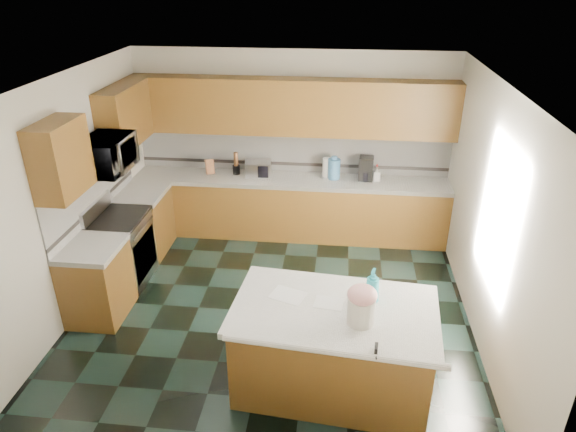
# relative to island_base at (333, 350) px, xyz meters

# --- Properties ---
(floor) EXTENTS (4.60, 4.60, 0.00)m
(floor) POSITION_rel_island_base_xyz_m (-0.74, 1.09, -0.43)
(floor) COLOR black
(floor) RESTS_ON ground
(ceiling) EXTENTS (4.60, 4.60, 0.00)m
(ceiling) POSITION_rel_island_base_xyz_m (-0.74, 1.09, 2.27)
(ceiling) COLOR white
(ceiling) RESTS_ON ground
(wall_back) EXTENTS (4.60, 0.04, 2.70)m
(wall_back) POSITION_rel_island_base_xyz_m (-0.74, 3.41, 0.92)
(wall_back) COLOR silver
(wall_back) RESTS_ON ground
(wall_front) EXTENTS (4.60, 0.04, 2.70)m
(wall_front) POSITION_rel_island_base_xyz_m (-0.74, -1.23, 0.92)
(wall_front) COLOR silver
(wall_front) RESTS_ON ground
(wall_left) EXTENTS (0.04, 4.60, 2.70)m
(wall_left) POSITION_rel_island_base_xyz_m (-3.06, 1.09, 0.92)
(wall_left) COLOR silver
(wall_left) RESTS_ON ground
(wall_right) EXTENTS (0.04, 4.60, 2.70)m
(wall_right) POSITION_rel_island_base_xyz_m (1.58, 1.09, 0.92)
(wall_right) COLOR silver
(wall_right) RESTS_ON ground
(back_base_cab) EXTENTS (4.60, 0.60, 0.86)m
(back_base_cab) POSITION_rel_island_base_xyz_m (-0.74, 3.09, 0.00)
(back_base_cab) COLOR #35220C
(back_base_cab) RESTS_ON ground
(back_countertop) EXTENTS (4.60, 0.64, 0.06)m
(back_countertop) POSITION_rel_island_base_xyz_m (-0.74, 3.09, 0.46)
(back_countertop) COLOR white
(back_countertop) RESTS_ON back_base_cab
(back_upper_cab) EXTENTS (4.60, 0.33, 0.78)m
(back_upper_cab) POSITION_rel_island_base_xyz_m (-0.74, 3.23, 1.51)
(back_upper_cab) COLOR #35220C
(back_upper_cab) RESTS_ON wall_back
(back_backsplash) EXTENTS (4.60, 0.02, 0.63)m
(back_backsplash) POSITION_rel_island_base_xyz_m (-0.74, 3.38, 0.81)
(back_backsplash) COLOR silver
(back_backsplash) RESTS_ON back_countertop
(back_accent_band) EXTENTS (4.60, 0.01, 0.05)m
(back_accent_band) POSITION_rel_island_base_xyz_m (-0.74, 3.37, 0.61)
(back_accent_band) COLOR black
(back_accent_band) RESTS_ON back_countertop
(left_base_cab_rear) EXTENTS (0.60, 0.82, 0.86)m
(left_base_cab_rear) POSITION_rel_island_base_xyz_m (-2.74, 2.38, 0.00)
(left_base_cab_rear) COLOR #35220C
(left_base_cab_rear) RESTS_ON ground
(left_counter_rear) EXTENTS (0.64, 0.82, 0.06)m
(left_counter_rear) POSITION_rel_island_base_xyz_m (-2.74, 2.38, 0.46)
(left_counter_rear) COLOR white
(left_counter_rear) RESTS_ON left_base_cab_rear
(left_base_cab_front) EXTENTS (0.60, 0.72, 0.86)m
(left_base_cab_front) POSITION_rel_island_base_xyz_m (-2.74, 0.85, 0.00)
(left_base_cab_front) COLOR #35220C
(left_base_cab_front) RESTS_ON ground
(left_counter_front) EXTENTS (0.64, 0.72, 0.06)m
(left_counter_front) POSITION_rel_island_base_xyz_m (-2.74, 0.85, 0.46)
(left_counter_front) COLOR white
(left_counter_front) RESTS_ON left_base_cab_front
(left_backsplash) EXTENTS (0.02, 2.30, 0.63)m
(left_backsplash) POSITION_rel_island_base_xyz_m (-3.02, 1.64, 0.81)
(left_backsplash) COLOR silver
(left_backsplash) RESTS_ON wall_left
(left_accent_band) EXTENTS (0.01, 2.30, 0.05)m
(left_accent_band) POSITION_rel_island_base_xyz_m (-3.02, 1.64, 0.61)
(left_accent_band) COLOR black
(left_accent_band) RESTS_ON wall_left
(left_upper_cab_rear) EXTENTS (0.33, 1.09, 0.78)m
(left_upper_cab_rear) POSITION_rel_island_base_xyz_m (-2.87, 2.52, 1.51)
(left_upper_cab_rear) COLOR #35220C
(left_upper_cab_rear) RESTS_ON wall_left
(left_upper_cab_front) EXTENTS (0.33, 0.72, 0.78)m
(left_upper_cab_front) POSITION_rel_island_base_xyz_m (-2.87, 0.85, 1.51)
(left_upper_cab_front) COLOR #35220C
(left_upper_cab_front) RESTS_ON wall_left
(range_body) EXTENTS (0.60, 0.76, 0.88)m
(range_body) POSITION_rel_island_base_xyz_m (-2.74, 1.59, 0.01)
(range_body) COLOR #B7B7BC
(range_body) RESTS_ON ground
(range_oven_door) EXTENTS (0.02, 0.68, 0.55)m
(range_oven_door) POSITION_rel_island_base_xyz_m (-2.45, 1.59, -0.03)
(range_oven_door) COLOR black
(range_oven_door) RESTS_ON range_body
(range_cooktop) EXTENTS (0.62, 0.78, 0.04)m
(range_cooktop) POSITION_rel_island_base_xyz_m (-2.74, 1.59, 0.47)
(range_cooktop) COLOR black
(range_cooktop) RESTS_ON range_body
(range_handle) EXTENTS (0.02, 0.66, 0.02)m
(range_handle) POSITION_rel_island_base_xyz_m (-2.42, 1.59, 0.35)
(range_handle) COLOR #B7B7BC
(range_handle) RESTS_ON range_body
(range_backguard) EXTENTS (0.06, 0.76, 0.18)m
(range_backguard) POSITION_rel_island_base_xyz_m (-3.00, 1.59, 0.59)
(range_backguard) COLOR #B7B7BC
(range_backguard) RESTS_ON range_body
(microwave) EXTENTS (0.50, 0.73, 0.41)m
(microwave) POSITION_rel_island_base_xyz_m (-2.74, 1.59, 1.30)
(microwave) COLOR #B7B7BC
(microwave) RESTS_ON wall_left
(island_base) EXTENTS (1.85, 1.16, 0.86)m
(island_base) POSITION_rel_island_base_xyz_m (0.00, 0.00, 0.00)
(island_base) COLOR #35220C
(island_base) RESTS_ON ground
(island_top) EXTENTS (1.96, 1.27, 0.06)m
(island_top) POSITION_rel_island_base_xyz_m (0.00, 0.00, 0.46)
(island_top) COLOR white
(island_top) RESTS_ON island_base
(island_bullnose) EXTENTS (1.87, 0.23, 0.06)m
(island_bullnose) POSITION_rel_island_base_xyz_m (0.00, -0.56, 0.46)
(island_bullnose) COLOR white
(island_bullnose) RESTS_ON island_base
(treat_jar) EXTENTS (0.27, 0.27, 0.25)m
(treat_jar) POSITION_rel_island_base_xyz_m (0.23, -0.18, 0.62)
(treat_jar) COLOR silver
(treat_jar) RESTS_ON island_top
(treat_jar_lid) EXTENTS (0.26, 0.26, 0.16)m
(treat_jar_lid) POSITION_rel_island_base_xyz_m (0.23, -0.18, 0.78)
(treat_jar_lid) COLOR pink
(treat_jar_lid) RESTS_ON treat_jar
(treat_jar_knob) EXTENTS (0.09, 0.03, 0.03)m
(treat_jar_knob) POSITION_rel_island_base_xyz_m (0.23, -0.18, 0.83)
(treat_jar_knob) COLOR tan
(treat_jar_knob) RESTS_ON treat_jar_lid
(treat_jar_knob_end_l) EXTENTS (0.05, 0.05, 0.05)m
(treat_jar_knob_end_l) POSITION_rel_island_base_xyz_m (0.18, -0.18, 0.83)
(treat_jar_knob_end_l) COLOR tan
(treat_jar_knob_end_l) RESTS_ON treat_jar_lid
(treat_jar_knob_end_r) EXTENTS (0.05, 0.05, 0.05)m
(treat_jar_knob_end_r) POSITION_rel_island_base_xyz_m (0.27, -0.18, 0.83)
(treat_jar_knob_end_r) COLOR tan
(treat_jar_knob_end_r) RESTS_ON treat_jar_lid
(soap_bottle_island) EXTENTS (0.17, 0.17, 0.35)m
(soap_bottle_island) POSITION_rel_island_base_xyz_m (0.33, 0.14, 0.67)
(soap_bottle_island) COLOR teal
(soap_bottle_island) RESTS_ON island_top
(paper_sheet_a) EXTENTS (0.29, 0.23, 0.00)m
(paper_sheet_a) POSITION_rel_island_base_xyz_m (-0.06, 0.08, 0.49)
(paper_sheet_a) COLOR white
(paper_sheet_a) RESTS_ON island_top
(paper_sheet_b) EXTENTS (0.38, 0.33, 0.00)m
(paper_sheet_b) POSITION_rel_island_base_xyz_m (-0.44, 0.16, 0.49)
(paper_sheet_b) COLOR white
(paper_sheet_b) RESTS_ON island_top
(clamp_body) EXTENTS (0.04, 0.09, 0.08)m
(clamp_body) POSITION_rel_island_base_xyz_m (0.35, -0.54, 0.50)
(clamp_body) COLOR black
(clamp_body) RESTS_ON island_top
(clamp_handle) EXTENTS (0.01, 0.06, 0.01)m
(clamp_handle) POSITION_rel_island_base_xyz_m (0.35, -0.59, 0.48)
(clamp_handle) COLOR black
(clamp_handle) RESTS_ON island_top
(knife_block) EXTENTS (0.18, 0.20, 0.24)m
(knife_block) POSITION_rel_island_base_xyz_m (-1.94, 3.14, 0.60)
(knife_block) COLOR #472814
(knife_block) RESTS_ON back_countertop
(utensil_crock) EXTENTS (0.11, 0.11, 0.14)m
(utensil_crock) POSITION_rel_island_base_xyz_m (-1.55, 3.17, 0.56)
(utensil_crock) COLOR black
(utensil_crock) RESTS_ON back_countertop
(utensil_bundle) EXTENTS (0.06, 0.06, 0.20)m
(utensil_bundle) POSITION_rel_island_base_xyz_m (-1.55, 3.17, 0.73)
(utensil_bundle) COLOR #472814
(utensil_bundle) RESTS_ON utensil_crock
(toaster_oven) EXTENTS (0.41, 0.31, 0.22)m
(toaster_oven) POSITION_rel_island_base_xyz_m (-1.22, 3.14, 0.60)
(toaster_oven) COLOR #B7B7BC
(toaster_oven) RESTS_ON back_countertop
(toaster_oven_door) EXTENTS (0.34, 0.01, 0.18)m
(toaster_oven_door) POSITION_rel_island_base_xyz_m (-1.22, 3.02, 0.60)
(toaster_oven_door) COLOR black
(toaster_oven_door) RESTS_ON toaster_oven
(paper_towel) EXTENTS (0.13, 0.13, 0.29)m
(paper_towel) POSITION_rel_island_base_xyz_m (-0.20, 3.19, 0.64)
(paper_towel) COLOR white
(paper_towel) RESTS_ON back_countertop
(paper_towel_base) EXTENTS (0.20, 0.20, 0.01)m
(paper_towel_base) POSITION_rel_island_base_xyz_m (-0.20, 3.19, 0.50)
(paper_towel_base) COLOR #B7B7BC
(paper_towel_base) RESTS_ON back_countertop
(water_jug) EXTENTS (0.18, 0.18, 0.30)m
(water_jug) POSITION_rel_island_base_xyz_m (-0.10, 3.15, 0.64)
(water_jug) COLOR teal
(water_jug) RESTS_ON back_countertop
(water_jug_neck) EXTENTS (0.08, 0.08, 0.04)m
(water_jug_neck) POSITION_rel_island_base_xyz_m (-0.10, 3.15, 0.81)
(water_jug_neck) COLOR teal
(water_jug_neck) RESTS_ON water_jug
(coffee_maker) EXTENTS (0.22, 0.24, 0.34)m
(coffee_maker) POSITION_rel_island_base_xyz_m (0.36, 3.17, 0.66)
(coffee_maker) COLOR black
(coffee_maker) RESTS_ON back_countertop
(coffee_carafe) EXTENTS (0.14, 0.14, 0.14)m
(coffee_carafe) POSITION_rel_island_base_xyz_m (0.36, 3.12, 0.56)
(coffee_carafe) COLOR black
(coffee_carafe) RESTS_ON back_countertop
(soap_bottle_back) EXTENTS (0.11, 0.11, 0.21)m
(soap_bottle_back) POSITION_rel_island_base_xyz_m (0.51, 3.14, 0.60)
(soap_bottle_back) COLOR white
(soap_bottle_back) RESTS_ON back_countertop
(soap_back_cap) EXTENTS (0.02, 0.02, 0.03)m
(soap_back_cap) POSITION_rel_island_base_xyz_m (0.51, 3.14, 0.72)
(soap_back_cap) COLOR red
(soap_back_cap) RESTS_ON soap_bottle_back
(window_light_proxy) EXTENTS (0.02, 1.40, 1.10)m
(window_light_proxy) POSITION_rel_island_base_xyz_m (1.55, 0.89, 1.07)
(window_light_proxy) COLOR white
(window_light_proxy) RESTS_ON wall_right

